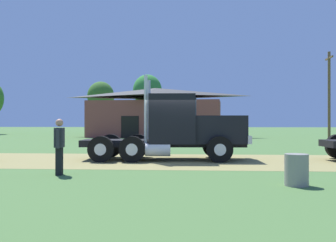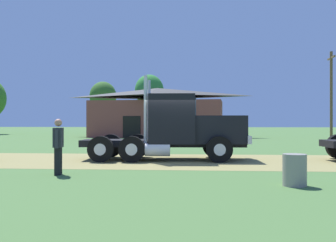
{
  "view_description": "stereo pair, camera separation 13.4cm",
  "coord_description": "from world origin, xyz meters",
  "px_view_note": "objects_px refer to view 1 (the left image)",
  "views": [
    {
      "loc": [
        0.8,
        -16.12,
        1.63
      ],
      "look_at": [
        -0.43,
        1.0,
        1.66
      ],
      "focal_mm": 41.45,
      "sensor_mm": 36.0,
      "label": 1
    },
    {
      "loc": [
        0.94,
        -16.11,
        1.63
      ],
      "look_at": [
        -0.43,
        1.0,
        1.66
      ],
      "focal_mm": 41.45,
      "sensor_mm": 36.0,
      "label": 2
    }
  ],
  "objects_px": {
    "truck_foreground_white": "(181,129)",
    "steel_barrel": "(297,170)",
    "utility_pole_near": "(329,93)",
    "visitor_by_barrel": "(59,144)",
    "shed_building": "(156,113)"
  },
  "relations": [
    {
      "from": "visitor_by_barrel",
      "to": "shed_building",
      "type": "xyz_separation_m",
      "value": [
        -0.11,
        29.51,
        1.58
      ]
    },
    {
      "from": "truck_foreground_white",
      "to": "shed_building",
      "type": "xyz_separation_m",
      "value": [
        -3.63,
        24.51,
        1.19
      ]
    },
    {
      "from": "utility_pole_near",
      "to": "shed_building",
      "type": "bearing_deg",
      "value": 168.84
    },
    {
      "from": "visitor_by_barrel",
      "to": "steel_barrel",
      "type": "distance_m",
      "value": 6.91
    },
    {
      "from": "truck_foreground_white",
      "to": "steel_barrel",
      "type": "xyz_separation_m",
      "value": [
        3.18,
        -6.52,
        -0.92
      ]
    },
    {
      "from": "truck_foreground_white",
      "to": "visitor_by_barrel",
      "type": "height_order",
      "value": "truck_foreground_white"
    },
    {
      "from": "visitor_by_barrel",
      "to": "steel_barrel",
      "type": "xyz_separation_m",
      "value": [
        6.71,
        -1.52,
        -0.53
      ]
    },
    {
      "from": "shed_building",
      "to": "utility_pole_near",
      "type": "relative_size",
      "value": 1.78
    },
    {
      "from": "truck_foreground_white",
      "to": "steel_barrel",
      "type": "bearing_deg",
      "value": -63.97
    },
    {
      "from": "visitor_by_barrel",
      "to": "truck_foreground_white",
      "type": "bearing_deg",
      "value": 54.76
    },
    {
      "from": "steel_barrel",
      "to": "utility_pole_near",
      "type": "xyz_separation_m",
      "value": [
        10.08,
        27.7,
        3.99
      ]
    },
    {
      "from": "steel_barrel",
      "to": "shed_building",
      "type": "distance_m",
      "value": 31.84
    },
    {
      "from": "visitor_by_barrel",
      "to": "utility_pole_near",
      "type": "height_order",
      "value": "utility_pole_near"
    },
    {
      "from": "steel_barrel",
      "to": "shed_building",
      "type": "bearing_deg",
      "value": 102.39
    },
    {
      "from": "utility_pole_near",
      "to": "steel_barrel",
      "type": "bearing_deg",
      "value": -109.99
    }
  ]
}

